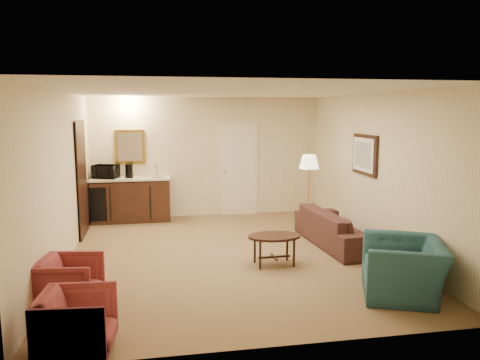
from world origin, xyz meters
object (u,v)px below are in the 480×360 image
Objects in this scene: rose_chair_far at (77,320)px; coffee_maker at (129,171)px; floor_lamp at (308,192)px; teal_armchair at (404,259)px; microwave at (106,170)px; rose_chair_near at (70,280)px; coffee_table at (274,250)px; sofa at (338,222)px; wetbar_cabinet at (131,200)px; waste_bin at (165,214)px.

rose_chair_far is 2.36× the size of coffee_maker.
coffee_maker is (-3.47, 1.33, 0.33)m from floor_lamp.
microwave is (-4.05, 4.78, 0.62)m from teal_armchair.
floor_lamp is (3.94, 3.07, 0.40)m from rose_chair_near.
rose_chair_far is (0.25, -1.13, 0.00)m from rose_chair_near.
coffee_maker reaches higher than coffee_table.
coffee_maker is at bearing 51.64° from sofa.
sofa is at bearing 31.13° from coffee_table.
wetbar_cabinet is at bearing 1.67° from rose_chair_near.
rose_chair_near is 5.02m from floor_lamp.
floor_lamp is at bearing -24.46° from waste_bin.
coffee_table is 0.54× the size of floor_lamp.
microwave reaches higher than coffee_maker.
rose_chair_far is 5.54m from waste_bin.
rose_chair_far reaches higher than waste_bin.
coffee_table is 4.41m from microwave.
teal_armchair is at bearing -73.48° from rose_chair_far.
floor_lamp is at bearing -36.49° from rose_chair_far.
wetbar_cabinet is 5.92m from teal_armchair.
floor_lamp reaches higher than waste_bin.
coffee_table is at bearing -74.95° from coffee_maker.
waste_bin is at bearing -126.70° from teal_armchair.
wetbar_cabinet is at bearing -121.29° from teal_armchair.
wetbar_cabinet is 3.28× the size of microwave.
teal_armchair is 3.72× the size of coffee_maker.
microwave is (0.00, 4.44, 0.75)m from rose_chair_near.
waste_bin is (-1.55, 3.23, -0.09)m from coffee_table.
microwave is at bearing 174.63° from waste_bin.
coffee_table is (2.25, -3.30, -0.23)m from wetbar_cabinet.
wetbar_cabinet is at bearing 2.25° from rose_chair_far.
sofa reaches higher than rose_chair_near.
sofa is 1.41× the size of floor_lamp.
floor_lamp reaches higher than teal_armchair.
coffee_table is (2.50, 2.22, -0.11)m from rose_chair_far.
sofa is 2.25m from teal_armchair.
coffee_table is at bearing -115.99° from teal_armchair.
rose_chair_near is 1.37× the size of microwave.
wetbar_cabinet reaches higher than rose_chair_near.
coffee_table is at bearing 117.34° from sofa.
coffee_table is at bearing -64.32° from waste_bin.
waste_bin is at bearing 46.48° from sofa.
rose_chair_far is 5.58m from coffee_maker.
teal_armchair reaches higher than rose_chair_near.
rose_chair_near is 0.46× the size of floor_lamp.
coffee_maker is at bearing 149.49° from wetbar_cabinet.
teal_armchair is 3.43m from floor_lamp.
coffee_table is 1.60× the size of microwave.
rose_chair_far is at bearing -56.47° from teal_armchair.
coffee_maker is (-0.72, 0.08, 0.93)m from waste_bin.
rose_chair_far is 5.61m from floor_lamp.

